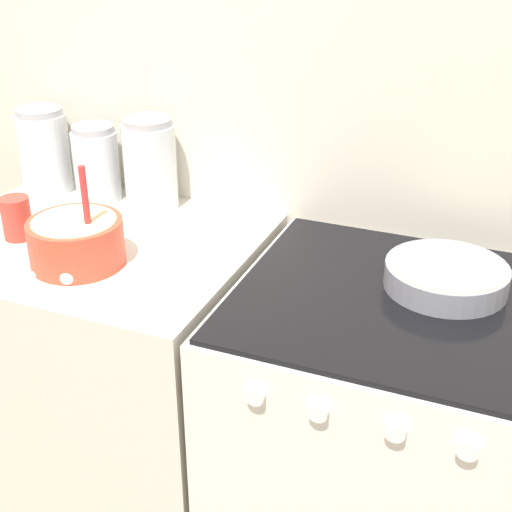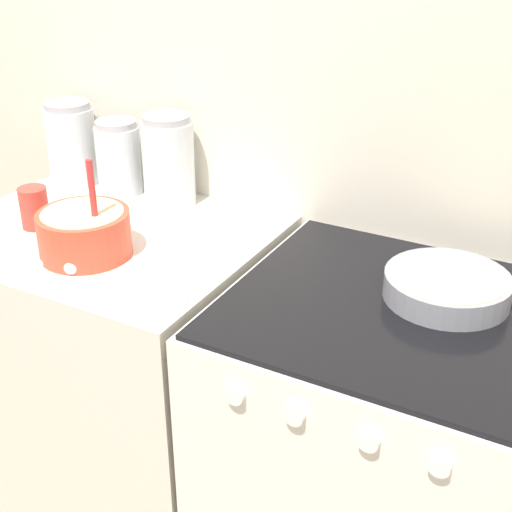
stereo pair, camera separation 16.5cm
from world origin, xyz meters
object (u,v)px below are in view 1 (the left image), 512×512
at_px(storage_jar_middle, 97,168).
at_px(storage_jar_right, 151,170).
at_px(stove, 382,455).
at_px(mixing_bowl, 76,239).
at_px(baking_pan, 446,275).
at_px(storage_jar_left, 45,156).
at_px(tin_can, 17,218).

xyz_separation_m(storage_jar_middle, storage_jar_right, (0.18, 0.00, 0.02)).
distance_m(stove, storage_jar_right, 0.98).
bearing_deg(mixing_bowl, storage_jar_right, 90.93).
bearing_deg(baking_pan, stove, -135.84).
relative_size(baking_pan, storage_jar_left, 1.11).
bearing_deg(stove, mixing_bowl, -170.33).
bearing_deg(baking_pan, storage_jar_left, 172.39).
xyz_separation_m(storage_jar_left, tin_can, (0.13, -0.31, -0.05)).
bearing_deg(stove, storage_jar_left, 167.64).
bearing_deg(mixing_bowl, storage_jar_left, 134.20).
height_order(mixing_bowl, baking_pan, mixing_bowl).
distance_m(stove, storage_jar_middle, 1.12).
relative_size(storage_jar_middle, tin_can, 1.97).
xyz_separation_m(stove, storage_jar_middle, (-0.94, 0.24, 0.55)).
xyz_separation_m(baking_pan, storage_jar_left, (-1.20, 0.16, 0.08)).
bearing_deg(storage_jar_right, baking_pan, -10.75).
relative_size(stove, storage_jar_right, 3.54).
xyz_separation_m(mixing_bowl, storage_jar_right, (-0.01, 0.37, 0.05)).
height_order(baking_pan, storage_jar_left, storage_jar_left).
relative_size(stove, tin_can, 8.25).
bearing_deg(stove, storage_jar_middle, 165.39).
bearing_deg(baking_pan, tin_can, -172.09).
bearing_deg(baking_pan, storage_jar_middle, 171.08).
height_order(storage_jar_middle, storage_jar_right, storage_jar_right).
height_order(storage_jar_middle, tin_can, storage_jar_middle).
xyz_separation_m(mixing_bowl, tin_can, (-0.23, 0.06, -0.01)).
distance_m(baking_pan, storage_jar_right, 0.86).
bearing_deg(tin_can, stove, 3.76).
height_order(mixing_bowl, tin_can, mixing_bowl).
distance_m(stove, mixing_bowl, 0.93).
bearing_deg(mixing_bowl, baking_pan, 14.19).
bearing_deg(storage_jar_left, storage_jar_right, -0.00).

